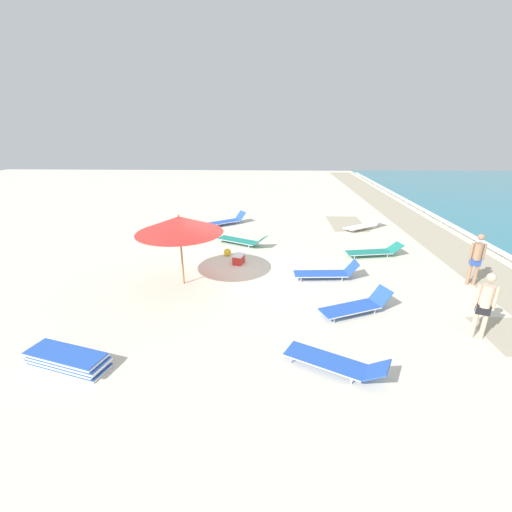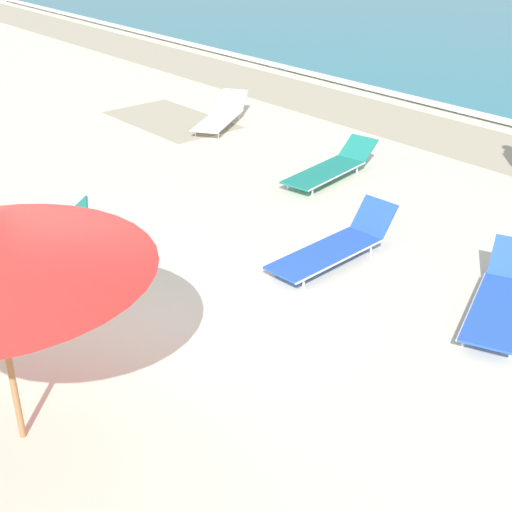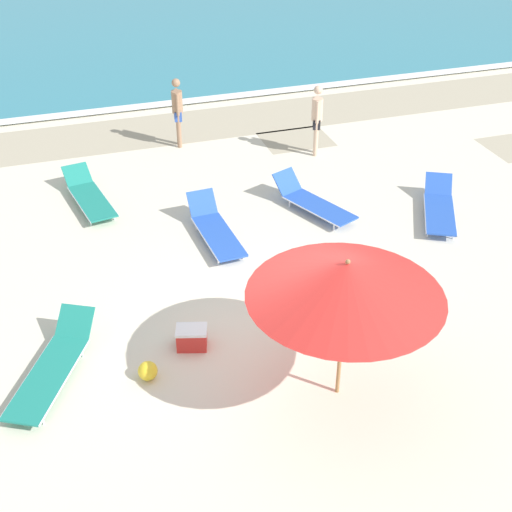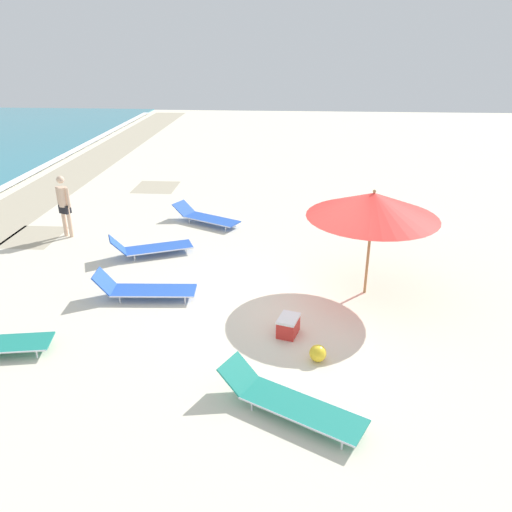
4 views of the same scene
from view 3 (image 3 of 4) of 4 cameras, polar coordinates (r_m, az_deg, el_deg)
ground_plane at (r=11.81m, az=0.39°, el=-7.29°), size 60.00×60.00×0.16m
ocean_water at (r=30.10m, az=-12.53°, el=17.68°), size 60.00×19.20×0.07m
beach_umbrella at (r=9.70m, az=7.24°, el=-1.93°), size 2.77×2.77×2.37m
sun_lounger_beside_umbrella at (r=11.45m, az=-15.95°, el=-8.47°), size 1.63×2.34×0.54m
sun_lounger_near_water_left at (r=14.36m, az=-3.28°, el=2.17°), size 0.74×2.18×0.61m
sun_lounger_near_water_right at (r=15.63m, az=14.47°, el=3.78°), size 1.55×2.21×0.51m
sun_lounger_mid_beach_solo at (r=16.03m, az=-13.22°, el=4.73°), size 0.98×2.31×0.50m
sun_lounger_mid_beach_pair_a at (r=15.39m, az=4.55°, el=4.36°), size 1.37×2.15×0.60m
beachgoer_wading_adult at (r=17.71m, az=4.90°, el=11.09°), size 0.28×0.43×1.76m
beachgoer_shoreline_child at (r=18.23m, az=-6.30°, el=11.65°), size 0.27×0.45×1.76m
beach_ball at (r=11.15m, az=-8.65°, el=-9.07°), size 0.31×0.31×0.31m
cooler_box at (r=11.62m, az=-5.16°, el=-6.51°), size 0.58×0.48×0.37m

